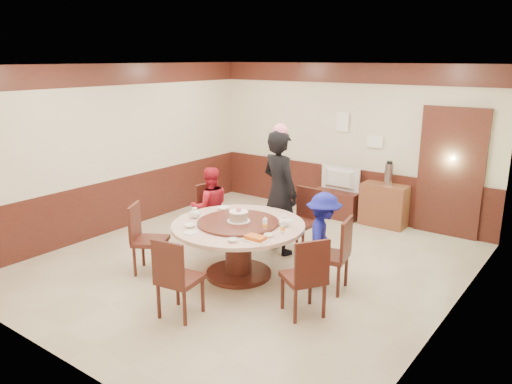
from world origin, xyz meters
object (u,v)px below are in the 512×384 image
Objects in this scene: side_cabinet at (384,205)px; thermos at (389,174)px; tv_stand at (337,204)px; person_standing at (280,192)px; shrimp_platter at (256,239)px; banquet_table at (238,239)px; person_blue at (323,239)px; television at (338,179)px; birthday_cake at (239,216)px; person_red at (210,207)px.

thermos is (0.05, 0.00, 0.56)m from side_cabinet.
thermos reaches higher than tv_stand.
shrimp_platter is (0.63, -1.46, -0.16)m from person_standing.
shrimp_platter is (0.57, -0.38, 0.24)m from banquet_table.
side_cabinet is 2.11× the size of thermos.
banquet_table is 0.95× the size of person_standing.
banquet_table is 1.45× the size of person_blue.
person_standing is 2.34m from side_cabinet.
person_blue is 1.54× the size of side_cabinet.
tv_stand is at bearing 101.49° from shrimp_platter.
birthday_cake is at bearing 93.96° from television.
person_standing is at bearing 93.81° from television.
television reaches higher than side_cabinet.
banquet_table is 5.94× the size of shrimp_platter.
thermos is (0.80, 3.19, 0.41)m from banquet_table.
person_blue is at bearing 62.13° from shrimp_platter.
birthday_cake is 0.82× the size of thermos.
tv_stand is (-1.18, 2.68, -0.37)m from person_blue.
birthday_cake is 0.40× the size of television.
person_standing reaches higher than tv_stand.
tv_stand is 0.47m from television.
banquet_table is 3.28m from side_cabinet.
shrimp_platter is 0.35× the size of tv_stand.
thermos is at bearing 75.92° from banquet_table.
person_red is at bearing -126.09° from thermos.
banquet_table reaches higher than tv_stand.
thermos reaches higher than banquet_table.
person_red is 1.25m from birthday_cake.
television is (-0.09, 2.09, -0.22)m from person_standing.
banquet_table is 4.69× the size of thermos.
person_red is 1.93m from shrimp_platter.
thermos is at bearing 75.89° from birthday_cake.
person_red is 2.72m from tv_stand.
banquet_table is 3.17m from television.
person_blue is 4.11× the size of shrimp_platter.
side_cabinet is at bearing -177.69° from person_red.
person_red is 3.15m from side_cabinet.
person_standing reaches higher than thermos.
birthday_cake is (0.00, 0.01, 0.32)m from banquet_table.
thermos is at bearing 0.00° from side_cabinet.
television is at bearing -178.18° from thermos.
person_standing is 1.59m from shrimp_platter.
banquet_table is at bearing 97.00° from person_red.
thermos is at bearing 86.38° from shrimp_platter.
side_cabinet is (0.18, 3.57, -0.40)m from shrimp_platter.
shrimp_platter is at bearing 95.88° from person_red.
birthday_cake reaches higher than side_cabinet.
person_standing is 1.14m from person_red.
person_standing is 1.52× the size of person_blue.
person_blue reaches higher than television.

